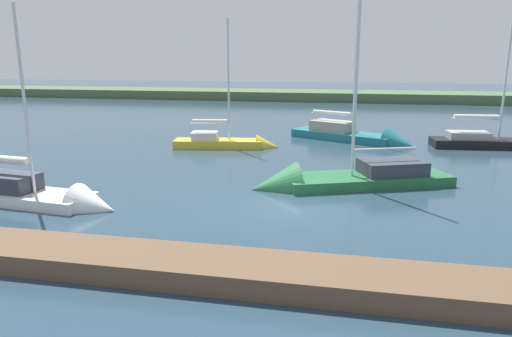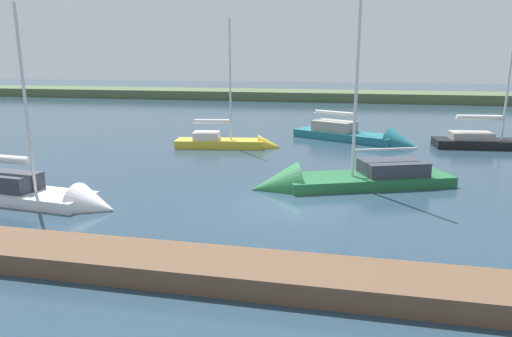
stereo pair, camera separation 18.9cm
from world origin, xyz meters
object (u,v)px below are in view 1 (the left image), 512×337
Objects in this scene: sailboat_near_dock at (336,183)px; sailboat_outer_mooring at (41,199)px; sailboat_far_right at (504,145)px; sailboat_mid_channel at (360,139)px; sailboat_inner_slip at (231,145)px.

sailboat_outer_mooring is at bearing 2.22° from sailboat_near_dock.
sailboat_mid_channel is at bearing 172.05° from sailboat_far_right.
sailboat_far_right is 0.82× the size of sailboat_mid_channel.
sailboat_outer_mooring is (11.14, 4.91, 0.08)m from sailboat_near_dock.
sailboat_inner_slip is at bearing -173.90° from sailboat_far_right.
sailboat_outer_mooring is (21.23, 16.25, 0.03)m from sailboat_far_right.
sailboat_outer_mooring is at bearing -117.51° from sailboat_inner_slip.
sailboat_far_right is at bearing -153.23° from sailboat_near_dock.
sailboat_near_dock reaches higher than sailboat_far_right.
sailboat_near_dock is 1.23× the size of sailboat_far_right.
sailboat_outer_mooring is at bearing -147.56° from sailboat_far_right.
sailboat_inner_slip is (17.00, 3.33, -0.04)m from sailboat_far_right.
sailboat_mid_channel is 8.92m from sailboat_inner_slip.
sailboat_far_right is 1.06× the size of sailboat_outer_mooring.
sailboat_near_dock is 1.30× the size of sailboat_outer_mooring.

